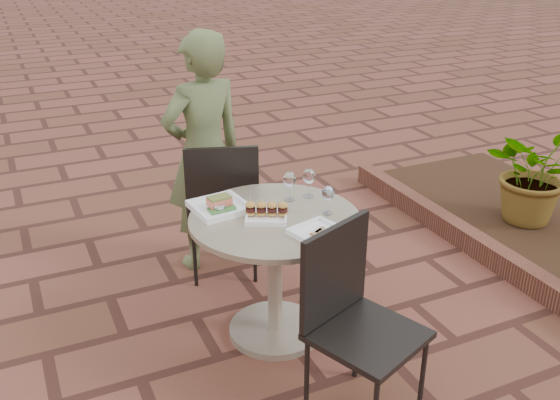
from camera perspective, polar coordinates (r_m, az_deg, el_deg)
name	(u,v)px	position (r m, az deg, el deg)	size (l,w,h in m)	color
ground	(289,338)	(3.58, 0.83, -12.50)	(60.00, 60.00, 0.00)	brown
cafe_table	(275,258)	(3.36, -0.47, -5.32)	(0.90, 0.90, 0.73)	gray
chair_far	(222,200)	(3.89, -5.31, 0.04)	(0.55, 0.55, 0.93)	black
chair_near	(352,309)	(2.86, 6.59, -9.84)	(0.57, 0.57, 0.93)	black
diner	(204,153)	(4.01, -6.97, 4.25)	(0.57, 0.37, 1.56)	#4E5931
plate_salmon	(220,206)	(3.33, -5.53, -0.54)	(0.31, 0.31, 0.08)	white
plate_sliders	(267,212)	(3.22, -1.23, -1.09)	(0.29, 0.29, 0.14)	white
plate_tuna	(319,233)	(3.06, 3.56, -3.00)	(0.28, 0.28, 0.03)	white
wine_glass_right	(328,194)	(3.25, 4.41, 0.54)	(0.07, 0.07, 0.16)	white
wine_glass_mid	(289,180)	(3.39, 0.87, 1.83)	(0.07, 0.07, 0.17)	white
wine_glass_far	(309,177)	(3.44, 2.67, 2.12)	(0.07, 0.07, 0.17)	white
steel_ramekin	(219,208)	(3.30, -5.59, -0.74)	(0.07, 0.07, 0.05)	silver
cutlery_set	(333,225)	(3.17, 4.82, -2.25)	(0.09, 0.21, 0.00)	silver
planter_curb	(479,246)	(4.55, 17.71, -4.01)	(0.12, 3.00, 0.15)	brown
mulch_bed	(552,232)	(5.03, 23.64, -2.72)	(1.30, 3.00, 0.06)	black
potted_plant_a	(533,170)	(4.96, 22.12, 2.52)	(0.71, 0.61, 0.78)	#33662D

